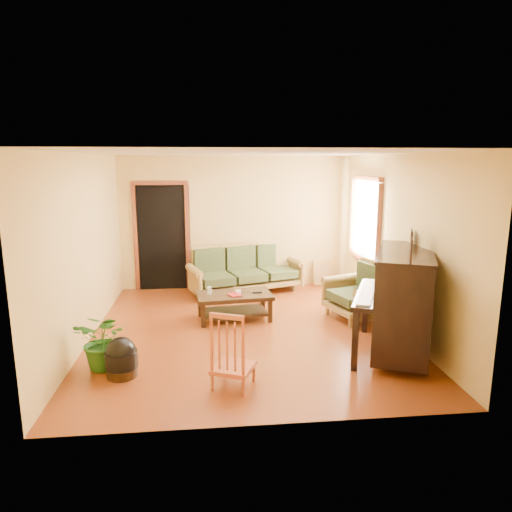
{
  "coord_description": "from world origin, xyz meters",
  "views": [
    {
      "loc": [
        -0.53,
        -6.43,
        2.48
      ],
      "look_at": [
        0.16,
        0.2,
        1.1
      ],
      "focal_mm": 32.0,
      "sensor_mm": 36.0,
      "label": 1
    }
  ],
  "objects": [
    {
      "name": "floor",
      "position": [
        0.0,
        0.0,
        0.0
      ],
      "size": [
        5.0,
        5.0,
        0.0
      ],
      "primitive_type": "plane",
      "color": "#5F240C",
      "rests_on": "ground"
    },
    {
      "name": "doorway",
      "position": [
        -1.45,
        2.48,
        1.02
      ],
      "size": [
        1.08,
        0.16,
        2.05
      ],
      "primitive_type": "cube",
      "color": "black",
      "rests_on": "floor"
    },
    {
      "name": "window",
      "position": [
        2.21,
        1.3,
        1.5
      ],
      "size": [
        0.12,
        1.36,
        1.46
      ],
      "primitive_type": "cube",
      "color": "white",
      "rests_on": "right_wall"
    },
    {
      "name": "sofa",
      "position": [
        0.17,
        2.05,
        0.46
      ],
      "size": [
        2.32,
        1.51,
        0.92
      ],
      "primitive_type": "cube",
      "rotation": [
        0.0,
        0.0,
        0.31
      ],
      "color": "olive",
      "rests_on": "floor"
    },
    {
      "name": "coffee_table",
      "position": [
        -0.15,
        0.53,
        0.21
      ],
      "size": [
        1.24,
        0.76,
        0.43
      ],
      "primitive_type": "cube",
      "rotation": [
        0.0,
        0.0,
        0.11
      ],
      "color": "black",
      "rests_on": "floor"
    },
    {
      "name": "armchair",
      "position": [
        1.79,
        0.4,
        0.46
      ],
      "size": [
        1.13,
        1.16,
        0.93
      ],
      "primitive_type": "cube",
      "rotation": [
        0.0,
        0.0,
        0.32
      ],
      "color": "olive",
      "rests_on": "floor"
    },
    {
      "name": "piano",
      "position": [
        1.93,
        -1.04,
        0.69
      ],
      "size": [
        1.48,
        1.8,
        1.38
      ],
      "primitive_type": "cube",
      "rotation": [
        0.0,
        0.0,
        -0.42
      ],
      "color": "black",
      "rests_on": "floor"
    },
    {
      "name": "footstool",
      "position": [
        -1.58,
        -1.31,
        0.18
      ],
      "size": [
        0.46,
        0.46,
        0.36
      ],
      "primitive_type": "cylinder",
      "rotation": [
        0.0,
        0.0,
        -0.27
      ],
      "color": "black",
      "rests_on": "floor"
    },
    {
      "name": "red_chair",
      "position": [
        -0.29,
        -1.69,
        0.45
      ],
      "size": [
        0.57,
        0.59,
        0.9
      ],
      "primitive_type": "cube",
      "rotation": [
        0.0,
        0.0,
        -0.41
      ],
      "color": "#983D1B",
      "rests_on": "floor"
    },
    {
      "name": "leaning_frame",
      "position": [
        1.76,
        2.4,
        0.27
      ],
      "size": [
        0.41,
        0.13,
        0.53
      ],
      "primitive_type": "cube",
      "rotation": [
        0.0,
        0.0,
        0.09
      ],
      "color": "gold",
      "rests_on": "floor"
    },
    {
      "name": "ceramic_crock",
      "position": [
        2.1,
        2.18,
        0.13
      ],
      "size": [
        0.26,
        0.26,
        0.25
      ],
      "primitive_type": "cylinder",
      "rotation": [
        0.0,
        0.0,
        -0.36
      ],
      "color": "#315194",
      "rests_on": "floor"
    },
    {
      "name": "potted_plant",
      "position": [
        -1.82,
        -1.07,
        0.36
      ],
      "size": [
        0.79,
        0.73,
        0.73
      ],
      "primitive_type": "imported",
      "rotation": [
        0.0,
        0.0,
        -0.29
      ],
      "color": "#255F1B",
      "rests_on": "floor"
    },
    {
      "name": "book",
      "position": [
        -0.23,
        0.39,
        0.44
      ],
      "size": [
        0.24,
        0.27,
        0.02
      ],
      "primitive_type": "imported",
      "rotation": [
        0.0,
        0.0,
        0.42
      ],
      "color": "#A21715",
      "rests_on": "coffee_table"
    },
    {
      "name": "candle",
      "position": [
        -0.54,
        0.56,
        0.49
      ],
      "size": [
        0.08,
        0.08,
        0.12
      ],
      "primitive_type": "cylinder",
      "rotation": [
        0.0,
        0.0,
        0.19
      ],
      "color": "silver",
      "rests_on": "coffee_table"
    },
    {
      "name": "glass_jar",
      "position": [
        -0.09,
        0.49,
        0.46
      ],
      "size": [
        0.1,
        0.1,
        0.06
      ],
      "primitive_type": "cylinder",
      "rotation": [
        0.0,
        0.0,
        0.08
      ],
      "color": "white",
      "rests_on": "coffee_table"
    },
    {
      "name": "remote",
      "position": [
        0.22,
        0.54,
        0.44
      ],
      "size": [
        0.16,
        0.06,
        0.02
      ],
      "primitive_type": "cube",
      "rotation": [
        0.0,
        0.0,
        0.12
      ],
      "color": "black",
      "rests_on": "coffee_table"
    }
  ]
}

